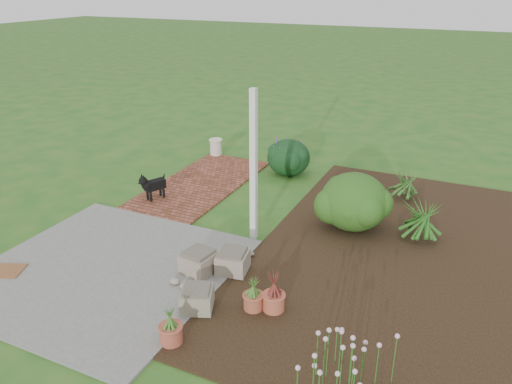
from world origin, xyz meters
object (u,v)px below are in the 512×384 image
at_px(stone_trough_near, 197,299).
at_px(evergreen_shrub, 354,200).
at_px(black_dog, 153,185).
at_px(cream_ceramic_urn, 216,147).

xyz_separation_m(stone_trough_near, evergreen_shrub, (1.20, 3.16, 0.35)).
relative_size(stone_trough_near, black_dog, 0.71).
distance_m(stone_trough_near, evergreen_shrub, 3.40).
bearing_deg(cream_ceramic_urn, stone_trough_near, -62.97).
distance_m(stone_trough_near, cream_ceramic_urn, 6.15).
xyz_separation_m(black_dog, evergreen_shrub, (3.79, 0.53, 0.18)).
height_order(cream_ceramic_urn, evergreen_shrub, evergreen_shrub).
height_order(stone_trough_near, evergreen_shrub, evergreen_shrub).
distance_m(stone_trough_near, black_dog, 3.69).
bearing_deg(cream_ceramic_urn, evergreen_shrub, -30.11).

